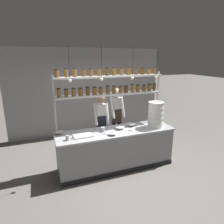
{
  "coord_description": "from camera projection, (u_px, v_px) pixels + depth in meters",
  "views": [
    {
      "loc": [
        -1.62,
        -3.97,
        2.56
      ],
      "look_at": [
        -0.02,
        0.2,
        1.31
      ],
      "focal_mm": 32.0,
      "sensor_mm": 36.0,
      "label": 1
    }
  ],
  "objects": [
    {
      "name": "back_wall",
      "position": [
        88.0,
        92.0,
        6.67
      ],
      "size": [
        5.13,
        0.12,
        2.82
      ],
      "primitive_type": "cube",
      "color": "#939399",
      "rests_on": "ground_plane"
    },
    {
      "name": "chef_center",
      "position": [
        117.0,
        115.0,
        5.4
      ],
      "size": [
        0.36,
        0.3,
        1.76
      ],
      "rotation": [
        0.0,
        0.0,
        0.01
      ],
      "color": "black",
      "rests_on": "ground_plane"
    },
    {
      "name": "serving_cup_by_board",
      "position": [
        67.0,
        138.0,
        4.03
      ],
      "size": [
        0.07,
        0.07,
        0.11
      ],
      "color": "#B2B7BC",
      "rests_on": "prep_counter"
    },
    {
      "name": "prep_bowl_near_right",
      "position": [
        120.0,
        128.0,
        4.65
      ],
      "size": [
        0.21,
        0.21,
        0.06
      ],
      "color": "white",
      "rests_on": "prep_counter"
    },
    {
      "name": "chef_left",
      "position": [
        101.0,
        122.0,
        5.02
      ],
      "size": [
        0.39,
        0.31,
        1.67
      ],
      "rotation": [
        0.0,
        0.0,
        -0.12
      ],
      "color": "black",
      "rests_on": "ground_plane"
    },
    {
      "name": "serving_cup_front",
      "position": [
        103.0,
        129.0,
        4.49
      ],
      "size": [
        0.08,
        0.08,
        0.11
      ],
      "color": "#B2B7BC",
      "rests_on": "prep_counter"
    },
    {
      "name": "ground_plane",
      "position": [
        116.0,
        166.0,
        4.82
      ],
      "size": [
        40.0,
        40.0,
        0.0
      ],
      "primitive_type": "plane",
      "color": "slate"
    },
    {
      "name": "prep_bowl_center_front",
      "position": [
        112.0,
        134.0,
        4.3
      ],
      "size": [
        0.18,
        0.18,
        0.05
      ],
      "color": "silver",
      "rests_on": "prep_counter"
    },
    {
      "name": "spice_shelf_unit",
      "position": [
        111.0,
        87.0,
        4.61
      ],
      "size": [
        2.62,
        0.28,
        2.33
      ],
      "color": "#B7BABF",
      "rests_on": "ground_plane"
    },
    {
      "name": "pendant_light_row",
      "position": [
        117.0,
        77.0,
        4.25
      ],
      "size": [
        2.05,
        0.07,
        0.71
      ],
      "color": "black"
    },
    {
      "name": "container_stack",
      "position": [
        155.0,
        115.0,
        4.74
      ],
      "size": [
        0.36,
        0.36,
        0.61
      ],
      "color": "white",
      "rests_on": "prep_counter"
    },
    {
      "name": "prep_bowl_near_left",
      "position": [
        131.0,
        125.0,
        4.86
      ],
      "size": [
        0.22,
        0.22,
        0.06
      ],
      "color": "white",
      "rests_on": "prep_counter"
    },
    {
      "name": "prep_bowl_center_back",
      "position": [
        60.0,
        133.0,
        4.36
      ],
      "size": [
        0.19,
        0.19,
        0.05
      ],
      "color": "silver",
      "rests_on": "prep_counter"
    },
    {
      "name": "prep_counter",
      "position": [
        116.0,
        149.0,
        4.69
      ],
      "size": [
        2.73,
        0.76,
        0.92
      ],
      "color": "gray",
      "rests_on": "ground_plane"
    },
    {
      "name": "cutting_board",
      "position": [
        83.0,
        136.0,
        4.24
      ],
      "size": [
        0.4,
        0.26,
        0.02
      ],
      "color": "silver",
      "rests_on": "prep_counter"
    }
  ]
}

